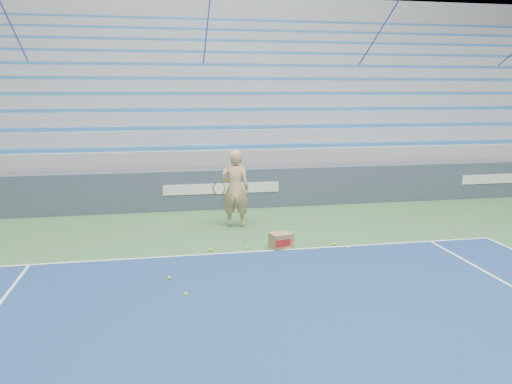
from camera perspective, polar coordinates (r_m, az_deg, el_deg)
sponsor_barrier at (r=13.91m, az=-3.97°, el=0.33°), size 30.00×0.32×1.10m
bleachers at (r=19.37m, az=-6.05°, el=8.80°), size 31.00×9.15×7.30m
tennis_player at (r=11.97m, az=-2.41°, el=0.39°), size 0.98×0.90×1.86m
ball_box at (r=10.46m, az=2.90°, el=-5.58°), size 0.52×0.45×0.33m
tennis_ball_0 at (r=8.22m, az=-8.02°, el=-11.50°), size 0.07×0.07×0.07m
tennis_ball_1 at (r=10.33m, az=-5.21°, el=-6.59°), size 0.07×0.07×0.07m
tennis_ball_2 at (r=10.45m, az=-0.98°, el=-6.33°), size 0.07×0.07×0.07m
tennis_ball_3 at (r=10.91m, az=3.48°, el=-5.57°), size 0.07×0.07×0.07m
tennis_ball_4 at (r=10.61m, az=10.48°, el=-6.25°), size 0.07×0.07×0.07m
tennis_ball_5 at (r=10.80m, az=8.95°, el=-5.87°), size 0.07×0.07×0.07m
tennis_ball_6 at (r=8.92m, az=-9.87°, el=-9.67°), size 0.07×0.07×0.07m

